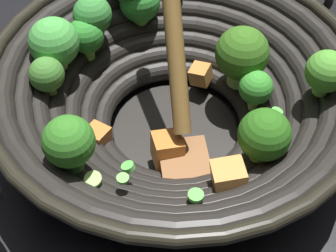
# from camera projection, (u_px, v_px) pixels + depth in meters

# --- Properties ---
(ground_plane) EXTENTS (4.00, 4.00, 0.00)m
(ground_plane) POSITION_uv_depth(u_px,v_px,m) (175.00, 134.00, 0.58)
(ground_plane) COLOR black
(wok) EXTENTS (0.42, 0.39, 0.25)m
(wok) POSITION_uv_depth(u_px,v_px,m) (175.00, 89.00, 0.52)
(wok) COLOR black
(wok) RESTS_ON ground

